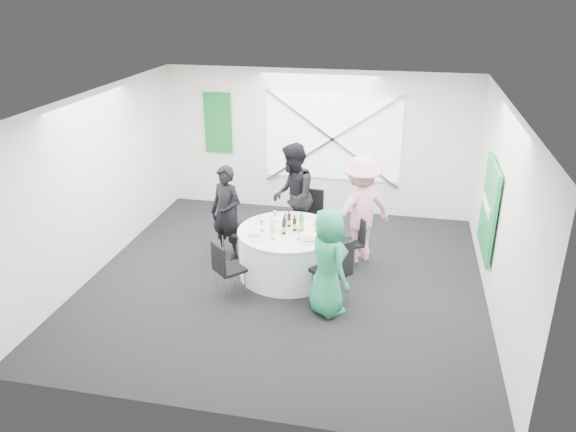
% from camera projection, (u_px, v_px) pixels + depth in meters
% --- Properties ---
extents(floor, '(6.00, 6.00, 0.00)m').
position_uv_depth(floor, '(285.00, 280.00, 8.74)').
color(floor, black).
rests_on(floor, ground).
extents(ceiling, '(6.00, 6.00, 0.00)m').
position_uv_depth(ceiling, '(285.00, 100.00, 7.65)').
color(ceiling, silver).
rests_on(ceiling, wall_back).
extents(wall_back, '(6.00, 0.00, 6.00)m').
position_uv_depth(wall_back, '(318.00, 142.00, 10.90)').
color(wall_back, white).
rests_on(wall_back, floor).
extents(wall_front, '(6.00, 0.00, 6.00)m').
position_uv_depth(wall_front, '(221.00, 302.00, 5.49)').
color(wall_front, white).
rests_on(wall_front, floor).
extents(wall_left, '(0.00, 6.00, 6.00)m').
position_uv_depth(wall_left, '(98.00, 182.00, 8.76)').
color(wall_left, white).
rests_on(wall_left, floor).
extents(wall_right, '(0.00, 6.00, 6.00)m').
position_uv_depth(wall_right, '(501.00, 212.00, 7.62)').
color(wall_right, white).
rests_on(wall_right, floor).
extents(window_panel, '(2.60, 0.03, 1.60)m').
position_uv_depth(window_panel, '(333.00, 139.00, 10.77)').
color(window_panel, white).
rests_on(window_panel, wall_back).
extents(window_brace_a, '(2.63, 0.05, 1.84)m').
position_uv_depth(window_brace_a, '(333.00, 139.00, 10.73)').
color(window_brace_a, silver).
rests_on(window_brace_a, window_panel).
extents(window_brace_b, '(2.63, 0.05, 1.84)m').
position_uv_depth(window_brace_b, '(333.00, 139.00, 10.73)').
color(window_brace_b, silver).
rests_on(window_brace_b, window_panel).
extents(green_banner, '(0.55, 0.04, 1.20)m').
position_uv_depth(green_banner, '(218.00, 123.00, 11.12)').
color(green_banner, '#14672B').
rests_on(green_banner, wall_back).
extents(green_sign, '(0.05, 1.20, 1.40)m').
position_uv_depth(green_sign, '(489.00, 209.00, 8.25)').
color(green_sign, '#178340').
rests_on(green_sign, wall_right).
extents(banquet_table, '(1.56, 1.56, 0.76)m').
position_uv_depth(banquet_table, '(288.00, 252.00, 8.77)').
color(banquet_table, silver).
rests_on(banquet_table, floor).
extents(chair_back, '(0.49, 0.50, 0.98)m').
position_uv_depth(chair_back, '(310.00, 213.00, 9.76)').
color(chair_back, black).
rests_on(chair_back, floor).
extents(chair_back_left, '(0.58, 0.58, 0.95)m').
position_uv_depth(chair_back_left, '(233.00, 223.00, 9.37)').
color(chair_back_left, black).
rests_on(chair_back_left, floor).
extents(chair_back_right, '(0.51, 0.51, 0.83)m').
position_uv_depth(chair_back_right, '(354.00, 238.00, 9.02)').
color(chair_back_right, black).
rests_on(chair_back_right, floor).
extents(chair_front_right, '(0.64, 0.64, 1.00)m').
position_uv_depth(chair_front_right, '(335.00, 267.00, 7.87)').
color(chair_front_right, black).
rests_on(chair_front_right, floor).
extents(chair_front_left, '(0.54, 0.54, 0.84)m').
position_uv_depth(chair_front_left, '(225.00, 266.00, 8.12)').
color(chair_front_left, black).
rests_on(chair_front_left, floor).
extents(person_man_back_left, '(0.67, 0.55, 1.59)m').
position_uv_depth(person_man_back_left, '(226.00, 213.00, 9.17)').
color(person_man_back_left, black).
rests_on(person_man_back_left, floor).
extents(person_man_back, '(0.60, 0.95, 1.84)m').
position_uv_depth(person_man_back, '(293.00, 197.00, 9.52)').
color(person_man_back, black).
rests_on(person_man_back, floor).
extents(person_woman_pink, '(1.24, 1.11, 1.78)m').
position_uv_depth(person_woman_pink, '(360.00, 210.00, 9.05)').
color(person_woman_pink, pink).
rests_on(person_woman_pink, floor).
extents(person_woman_green, '(0.85, 0.89, 1.54)m').
position_uv_depth(person_woman_green, '(328.00, 262.00, 7.63)').
color(person_woman_green, '#25895C').
rests_on(person_woman_green, floor).
extents(plate_back, '(0.27, 0.27, 0.01)m').
position_uv_depth(plate_back, '(295.00, 217.00, 9.08)').
color(plate_back, silver).
rests_on(plate_back, banquet_table).
extents(plate_back_left, '(0.28, 0.28, 0.01)m').
position_uv_depth(plate_back_left, '(264.00, 218.00, 9.05)').
color(plate_back_left, silver).
rests_on(plate_back_left, banquet_table).
extents(plate_back_right, '(0.29, 0.29, 0.04)m').
position_uv_depth(plate_back_right, '(319.00, 225.00, 8.75)').
color(plate_back_right, silver).
rests_on(plate_back_right, banquet_table).
extents(plate_front_right, '(0.30, 0.30, 0.04)m').
position_uv_depth(plate_front_right, '(310.00, 240.00, 8.26)').
color(plate_front_right, silver).
rests_on(plate_front_right, banquet_table).
extents(plate_front_left, '(0.24, 0.24, 0.01)m').
position_uv_depth(plate_front_left, '(258.00, 239.00, 8.33)').
color(plate_front_left, silver).
rests_on(plate_front_left, banquet_table).
extents(napkin, '(0.20, 0.16, 0.05)m').
position_uv_depth(napkin, '(254.00, 233.00, 8.42)').
color(napkin, silver).
rests_on(napkin, plate_front_left).
extents(beer_bottle_a, '(0.06, 0.06, 0.25)m').
position_uv_depth(beer_bottle_a, '(284.00, 225.00, 8.59)').
color(beer_bottle_a, '#3C190A').
rests_on(beer_bottle_a, banquet_table).
extents(beer_bottle_b, '(0.06, 0.06, 0.26)m').
position_uv_depth(beer_bottle_b, '(289.00, 221.00, 8.72)').
color(beer_bottle_b, '#3C190A').
rests_on(beer_bottle_b, banquet_table).
extents(beer_bottle_c, '(0.06, 0.06, 0.26)m').
position_uv_depth(beer_bottle_c, '(295.00, 225.00, 8.58)').
color(beer_bottle_c, '#3C190A').
rests_on(beer_bottle_c, banquet_table).
extents(beer_bottle_d, '(0.06, 0.06, 0.27)m').
position_uv_depth(beer_bottle_d, '(284.00, 228.00, 8.46)').
color(beer_bottle_d, '#3C190A').
rests_on(beer_bottle_d, banquet_table).
extents(green_water_bottle, '(0.08, 0.08, 0.31)m').
position_uv_depth(green_water_bottle, '(301.00, 223.00, 8.56)').
color(green_water_bottle, green).
rests_on(green_water_bottle, banquet_table).
extents(clear_water_bottle, '(0.08, 0.08, 0.27)m').
position_uv_depth(clear_water_bottle, '(272.00, 225.00, 8.54)').
color(clear_water_bottle, white).
rests_on(clear_water_bottle, banquet_table).
extents(wine_glass_a, '(0.07, 0.07, 0.17)m').
position_uv_depth(wine_glass_a, '(299.00, 231.00, 8.29)').
color(wine_glass_a, white).
rests_on(wine_glass_a, banquet_table).
extents(wine_glass_b, '(0.07, 0.07, 0.17)m').
position_uv_depth(wine_glass_b, '(275.00, 214.00, 8.90)').
color(wine_glass_b, white).
rests_on(wine_glass_b, banquet_table).
extents(wine_glass_c, '(0.07, 0.07, 0.17)m').
position_uv_depth(wine_glass_c, '(273.00, 231.00, 8.30)').
color(wine_glass_c, white).
rests_on(wine_glass_c, banquet_table).
extents(wine_glass_d, '(0.07, 0.07, 0.17)m').
position_uv_depth(wine_glass_d, '(262.00, 223.00, 8.57)').
color(wine_glass_d, white).
rests_on(wine_glass_d, banquet_table).
extents(wine_glass_e, '(0.07, 0.07, 0.17)m').
position_uv_depth(wine_glass_e, '(316.00, 224.00, 8.53)').
color(wine_glass_e, white).
rests_on(wine_glass_e, banquet_table).
extents(wine_glass_f, '(0.07, 0.07, 0.17)m').
position_uv_depth(wine_glass_f, '(286.00, 215.00, 8.88)').
color(wine_glass_f, white).
rests_on(wine_glass_f, banquet_table).
extents(fork_a, '(0.07, 0.14, 0.01)m').
position_uv_depth(fork_a, '(267.00, 218.00, 9.05)').
color(fork_a, silver).
rests_on(fork_a, banquet_table).
extents(knife_a, '(0.08, 0.14, 0.01)m').
position_uv_depth(knife_a, '(254.00, 225.00, 8.82)').
color(knife_a, silver).
rests_on(knife_a, banquet_table).
extents(fork_b, '(0.10, 0.13, 0.01)m').
position_uv_depth(fork_b, '(305.00, 245.00, 8.14)').
color(fork_b, silver).
rests_on(fork_b, banquet_table).
extents(knife_b, '(0.10, 0.13, 0.01)m').
position_uv_depth(knife_b, '(321.00, 238.00, 8.35)').
color(knife_b, silver).
rests_on(knife_b, banquet_table).
extents(fork_c, '(0.15, 0.03, 0.01)m').
position_uv_depth(fork_c, '(308.00, 218.00, 9.06)').
color(fork_c, silver).
rests_on(fork_c, banquet_table).
extents(knife_c, '(0.15, 0.03, 0.01)m').
position_uv_depth(knife_c, '(281.00, 216.00, 9.14)').
color(knife_c, silver).
rests_on(knife_c, banquet_table).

